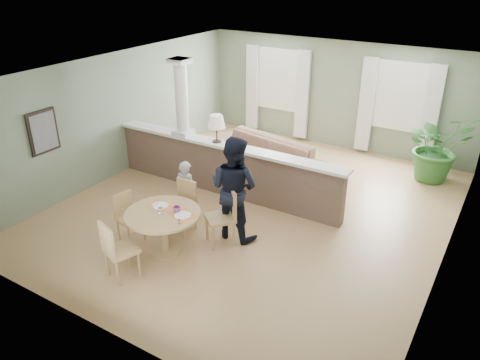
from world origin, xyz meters
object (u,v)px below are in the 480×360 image
Objects in this scene: child_person at (186,191)px; man_person at (234,188)px; houseplant at (437,147)px; dining_table at (164,221)px; chair_far_boy at (183,204)px; chair_side at (127,215)px; sofa at (261,158)px; chair_far_man at (224,214)px; chair_near at (116,249)px.

man_person reaches higher than child_person.
houseplant reaches higher than dining_table.
chair_far_boy reaches higher than chair_side.
houseplant is at bearing -23.85° from chair_side.
chair_far_boy is (-3.40, -4.60, -0.24)m from houseplant.
child_person is (-0.19, -2.48, 0.19)m from sofa.
child_person is (-0.32, 1.03, 0.01)m from dining_table.
dining_table is at bearing -76.56° from sofa.
child_person reaches higher than chair_far_man.
chair_far_boy is at bearing 22.30° from man_person.
chair_near is at bearing -77.25° from chair_far_man.
child_person is 1.07m from man_person.
chair_far_boy is 0.86m from chair_far_man.
chair_far_man reaches higher than chair_side.
chair_far_man is at bearing 164.28° from child_person.
man_person is (1.50, 1.07, 0.45)m from chair_side.
houseplant is at bearing 39.86° from sofa.
chair_side is at bearing 37.83° from man_person.
chair_far_man is at bearing 89.83° from man_person.
chair_side is 1.90m from man_person.
sofa is 2.34× the size of child_person.
man_person reaches higher than sofa.
sofa is at bearing -71.63° from chair_near.
dining_table is (0.13, -3.51, 0.19)m from sofa.
houseplant reaches higher than child_person.
child_person is (-0.15, 0.29, 0.08)m from chair_far_boy.
chair_side is at bearing -35.82° from chair_near.
chair_side is 0.72× the size of child_person.
chair_near is at bearing 69.43° from man_person.
dining_table is 1.08m from child_person.
chair_far_man is 0.47m from man_person.
child_person is at bearing 3.73° from man_person.
sofa is 3.26× the size of chair_side.
sofa is 2.49m from child_person.
chair_far_boy is 0.94× the size of chair_far_man.
chair_side is (-0.64, -0.76, -0.05)m from chair_far_boy.
chair_far_boy is at bearing -126.51° from houseplant.
dining_table is 1.31m from man_person.
houseplant is at bearing -130.57° from child_person.
dining_table is 1.43× the size of chair_side.
chair_far_man reaches higher than sofa.
houseplant reaches higher than chair_far_boy.
chair_far_boy is 0.34m from child_person.
houseplant is at bearing 58.81° from dining_table.
man_person is at bearing 19.36° from chair_far_boy.
man_person is (0.01, 0.29, 0.37)m from chair_far_man.
sofa is 3.85m from houseplant.
dining_table reaches higher than sofa.
child_person reaches higher than chair_far_boy.
chair_near reaches higher than chair_side.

